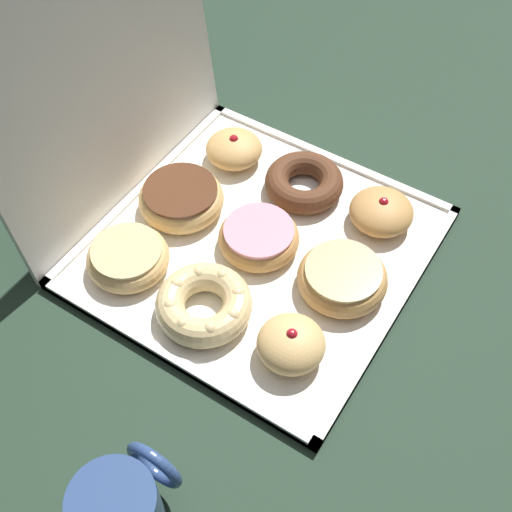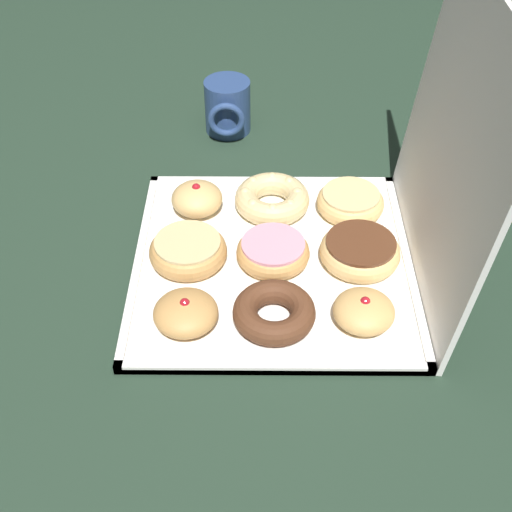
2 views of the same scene
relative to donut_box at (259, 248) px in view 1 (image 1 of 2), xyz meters
The scene contains 13 objects.
ground_plane 0.01m from the donut_box, ahead, with size 3.00×3.00×0.00m, color #233828.
donut_box is the anchor object (origin of this frame).
box_lid_open 0.31m from the donut_box, 90.00° to the left, with size 0.42×0.41×0.01m, color white.
jelly_filled_donut_0 0.17m from the donut_box, 134.78° to the right, with size 0.08×0.08×0.05m.
glazed_ring_donut_1 0.13m from the donut_box, 88.78° to the right, with size 0.12×0.12×0.04m.
jelly_filled_donut_2 0.18m from the donut_box, 43.14° to the right, with size 0.09×0.09×0.05m.
cruller_donut_3 0.13m from the donut_box, behind, with size 0.12×0.12×0.04m.
pink_frosted_donut_4 0.02m from the donut_box, ahead, with size 0.11×0.11×0.04m.
chocolate_cake_ring_donut_5 0.12m from the donut_box, ahead, with size 0.11×0.11×0.03m.
glazed_ring_donut_6 0.18m from the donut_box, 133.73° to the left, with size 0.11×0.11×0.04m.
chocolate_frosted_donut_7 0.13m from the donut_box, 89.22° to the left, with size 0.12×0.12×0.04m.
jelly_filled_donut_8 0.18m from the donut_box, 44.76° to the left, with size 0.09×0.09×0.05m.
coffee_mug 0.39m from the donut_box, 167.94° to the right, with size 0.11×0.09×0.10m.
Camera 1 is at (-0.47, -0.30, 0.72)m, focal length 46.18 mm.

